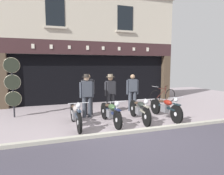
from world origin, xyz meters
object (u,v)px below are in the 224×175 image
at_px(tyre_sign_pole, 13,83).
at_px(motorcycle_left, 76,114).
at_px(salesman_left, 88,92).
at_px(shopkeeper_center, 110,91).
at_px(assistant_far_right, 87,94).
at_px(motorcycle_center_left, 111,112).
at_px(advert_board_near, 135,71).
at_px(leaning_bicycle, 163,96).
at_px(motorcycle_center, 140,110).
at_px(salesman_right, 132,91).
at_px(motorcycle_center_right, 165,107).

bearing_deg(tyre_sign_pole, motorcycle_left, -43.27).
xyz_separation_m(salesman_left, shopkeeper_center, (1.02, 0.17, -0.01)).
relative_size(motorcycle_left, assistant_far_right, 1.22).
height_order(motorcycle_center_left, shopkeeper_center, shopkeeper_center).
distance_m(tyre_sign_pole, advert_board_near, 6.61).
bearing_deg(assistant_far_right, motorcycle_left, 60.18).
bearing_deg(leaning_bicycle, motorcycle_left, 108.74).
bearing_deg(tyre_sign_pole, leaning_bicycle, 6.27).
distance_m(motorcycle_center, leaning_bicycle, 4.07).
xyz_separation_m(salesman_right, leaning_bicycle, (2.43, 1.27, -0.53)).
bearing_deg(motorcycle_left, salesman_right, -151.35).
relative_size(motorcycle_center, salesman_left, 1.18).
distance_m(shopkeeper_center, salesman_right, 1.03).
bearing_deg(salesman_left, tyre_sign_pole, -7.95).
bearing_deg(leaning_bicycle, motorcycle_center_left, 116.13).
xyz_separation_m(shopkeeper_center, leaning_bicycle, (3.45, 1.20, -0.54)).
height_order(motorcycle_left, shopkeeper_center, shopkeeper_center).
xyz_separation_m(motorcycle_center_right, assistant_far_right, (-2.84, 1.14, 0.52)).
relative_size(motorcycle_center, advert_board_near, 1.81).
distance_m(motorcycle_center_left, salesman_left, 1.66).
relative_size(motorcycle_center_right, tyre_sign_pole, 0.89).
relative_size(salesman_right, leaning_bicycle, 0.91).
relative_size(motorcycle_center_left, shopkeeper_center, 1.17).
bearing_deg(motorcycle_center, salesman_right, -100.12).
bearing_deg(motorcycle_left, motorcycle_center_right, 178.79).
bearing_deg(assistant_far_right, shopkeeper_center, -156.63).
bearing_deg(tyre_sign_pole, salesman_right, -5.40).
bearing_deg(motorcycle_center_left, motorcycle_center_right, 178.30).
bearing_deg(salesman_right, motorcycle_center_left, 54.66).
bearing_deg(salesman_right, shopkeeper_center, 5.36).
relative_size(motorcycle_left, advert_board_near, 1.89).
relative_size(motorcycle_center_left, assistant_far_right, 1.15).
bearing_deg(motorcycle_center_left, tyre_sign_pole, -34.04).
bearing_deg(shopkeeper_center, motorcycle_center_left, 61.66).
height_order(motorcycle_center_left, salesman_right, salesman_right).
height_order(motorcycle_center, advert_board_near, advert_board_near).
xyz_separation_m(shopkeeper_center, tyre_sign_pole, (-3.88, 0.40, 0.44)).
relative_size(motorcycle_center_left, tyre_sign_pole, 0.83).
distance_m(motorcycle_center_left, leaning_bicycle, 4.92).
bearing_deg(tyre_sign_pole, shopkeeper_center, -5.88).
distance_m(salesman_left, leaning_bicycle, 4.71).
distance_m(motorcycle_center_right, assistant_far_right, 3.10).
xyz_separation_m(motorcycle_center_right, leaning_bicycle, (1.76, 2.86, -0.04)).
xyz_separation_m(motorcycle_left, shopkeeper_center, (1.75, 1.60, 0.50)).
xyz_separation_m(motorcycle_center_right, advert_board_near, (0.67, 4.20, 1.30)).
distance_m(motorcycle_center_left, motorcycle_center, 1.11).
bearing_deg(shopkeeper_center, tyre_sign_pole, -16.24).
distance_m(motorcycle_center_right, leaning_bicycle, 3.35).
bearing_deg(shopkeeper_center, advert_board_near, -143.14).
xyz_separation_m(motorcycle_left, motorcycle_center_right, (3.44, -0.05, -0.01)).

